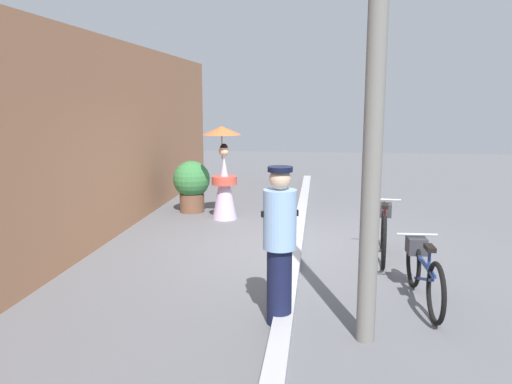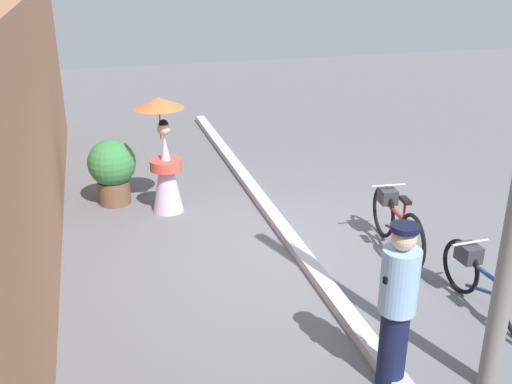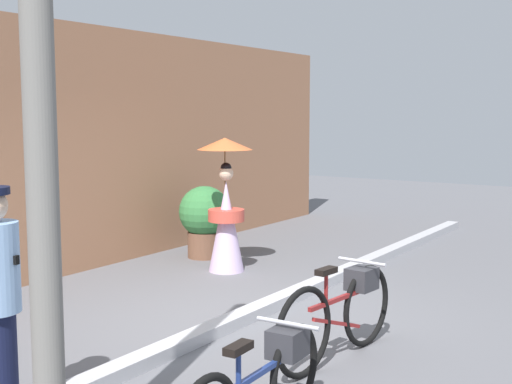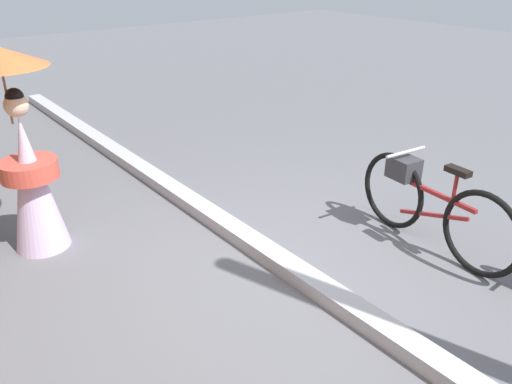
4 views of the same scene
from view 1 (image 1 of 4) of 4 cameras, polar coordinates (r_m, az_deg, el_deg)
name	(u,v)px [view 1 (image 1 of 4)]	position (r m, az deg, el deg)	size (l,w,h in m)	color
ground_plane	(296,248)	(8.14, 4.50, -6.21)	(30.00, 30.00, 0.00)	slate
building_wall	(92,141)	(8.62, -17.80, 5.45)	(14.00, 0.40, 3.31)	#9E6B4C
sidewalk_curb	(296,244)	(8.12, 4.50, -5.81)	(14.00, 0.20, 0.12)	#B2B2B7
bicycle_near_officer	(422,269)	(6.26, 18.05, -8.12)	(1.74, 0.48, 0.74)	black
bicycle_far_side	(384,229)	(7.77, 14.04, -4.01)	(1.74, 0.48, 0.85)	black
person_officer	(280,242)	(5.23, 2.65, -5.57)	(0.34, 0.38, 1.65)	#141938
person_with_parasol	(224,174)	(9.91, -3.61, 2.00)	(0.75, 0.75, 1.80)	silver
potted_plant_by_door	(193,183)	(10.65, -7.08, 0.95)	(0.78, 0.76, 1.06)	brown
utility_pole	(375,89)	(4.76, 13.14, 11.16)	(0.18, 0.18, 4.80)	slate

